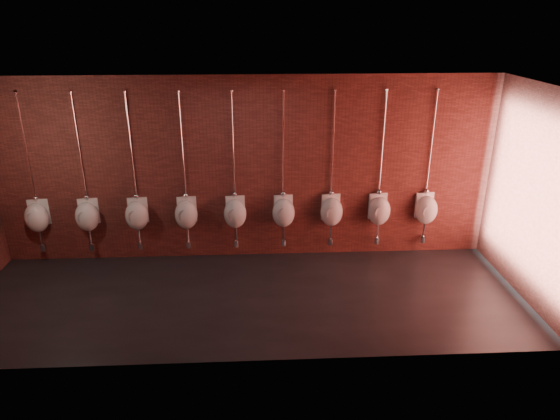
{
  "coord_description": "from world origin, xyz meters",
  "views": [
    {
      "loc": [
        0.15,
        -6.69,
        4.14
      ],
      "look_at": [
        0.54,
        0.9,
        1.1
      ],
      "focal_mm": 32.0,
      "sensor_mm": 36.0,
      "label": 1
    }
  ],
  "objects_px": {
    "urinal_5": "(284,212)",
    "urinal_4": "(235,213)",
    "urinal_0": "(37,216)",
    "urinal_6": "(332,211)",
    "urinal_3": "(186,214)",
    "urinal_1": "(87,216)",
    "urinal_2": "(137,215)",
    "urinal_8": "(426,209)",
    "urinal_7": "(379,210)"
  },
  "relations": [
    {
      "from": "urinal_5",
      "to": "urinal_4",
      "type": "bearing_deg",
      "value": 180.0
    },
    {
      "from": "urinal_0",
      "to": "urinal_6",
      "type": "relative_size",
      "value": 1.0
    },
    {
      "from": "urinal_6",
      "to": "urinal_3",
      "type": "bearing_deg",
      "value": 180.0
    },
    {
      "from": "urinal_1",
      "to": "urinal_2",
      "type": "distance_m",
      "value": 0.84
    },
    {
      "from": "urinal_6",
      "to": "urinal_1",
      "type": "bearing_deg",
      "value": 180.0
    },
    {
      "from": "urinal_3",
      "to": "urinal_4",
      "type": "relative_size",
      "value": 1.0
    },
    {
      "from": "urinal_1",
      "to": "urinal_3",
      "type": "distance_m",
      "value": 1.69
    },
    {
      "from": "urinal_1",
      "to": "urinal_3",
      "type": "relative_size",
      "value": 1.0
    },
    {
      "from": "urinal_1",
      "to": "urinal_6",
      "type": "height_order",
      "value": "same"
    },
    {
      "from": "urinal_8",
      "to": "urinal_2",
      "type": "bearing_deg",
      "value": 180.0
    },
    {
      "from": "urinal_3",
      "to": "urinal_8",
      "type": "distance_m",
      "value": 4.21
    },
    {
      "from": "urinal_8",
      "to": "urinal_6",
      "type": "bearing_deg",
      "value": 180.0
    },
    {
      "from": "urinal_3",
      "to": "urinal_8",
      "type": "relative_size",
      "value": 1.0
    },
    {
      "from": "urinal_6",
      "to": "urinal_8",
      "type": "height_order",
      "value": "same"
    },
    {
      "from": "urinal_2",
      "to": "urinal_3",
      "type": "bearing_deg",
      "value": 0.0
    },
    {
      "from": "urinal_0",
      "to": "urinal_8",
      "type": "xyz_separation_m",
      "value": [
        6.74,
        0.0,
        0.0
      ]
    },
    {
      "from": "urinal_4",
      "to": "urinal_6",
      "type": "distance_m",
      "value": 1.69
    },
    {
      "from": "urinal_3",
      "to": "urinal_6",
      "type": "bearing_deg",
      "value": 0.0
    },
    {
      "from": "urinal_3",
      "to": "urinal_5",
      "type": "xyz_separation_m",
      "value": [
        1.69,
        0.0,
        0.0
      ]
    },
    {
      "from": "urinal_4",
      "to": "urinal_8",
      "type": "bearing_deg",
      "value": 0.0
    },
    {
      "from": "urinal_0",
      "to": "urinal_7",
      "type": "xyz_separation_m",
      "value": [
        5.9,
        0.0,
        0.0
      ]
    },
    {
      "from": "urinal_0",
      "to": "urinal_1",
      "type": "bearing_deg",
      "value": 0.0
    },
    {
      "from": "urinal_1",
      "to": "urinal_5",
      "type": "distance_m",
      "value": 3.37
    },
    {
      "from": "urinal_2",
      "to": "urinal_0",
      "type": "bearing_deg",
      "value": 180.0
    },
    {
      "from": "urinal_0",
      "to": "urinal_7",
      "type": "relative_size",
      "value": 1.0
    },
    {
      "from": "urinal_1",
      "to": "urinal_6",
      "type": "bearing_deg",
      "value": 0.0
    },
    {
      "from": "urinal_0",
      "to": "urinal_6",
      "type": "height_order",
      "value": "same"
    },
    {
      "from": "urinal_5",
      "to": "urinal_7",
      "type": "xyz_separation_m",
      "value": [
        1.69,
        0.0,
        0.0
      ]
    },
    {
      "from": "urinal_1",
      "to": "urinal_7",
      "type": "relative_size",
      "value": 1.0
    },
    {
      "from": "urinal_4",
      "to": "urinal_1",
      "type": "bearing_deg",
      "value": 180.0
    },
    {
      "from": "urinal_3",
      "to": "urinal_4",
      "type": "height_order",
      "value": "same"
    },
    {
      "from": "urinal_1",
      "to": "urinal_0",
      "type": "bearing_deg",
      "value": 180.0
    },
    {
      "from": "urinal_4",
      "to": "urinal_6",
      "type": "xyz_separation_m",
      "value": [
        1.69,
        0.0,
        0.0
      ]
    },
    {
      "from": "urinal_2",
      "to": "urinal_5",
      "type": "height_order",
      "value": "same"
    },
    {
      "from": "urinal_4",
      "to": "urinal_7",
      "type": "distance_m",
      "value": 2.53
    },
    {
      "from": "urinal_4",
      "to": "urinal_8",
      "type": "distance_m",
      "value": 3.37
    },
    {
      "from": "urinal_0",
      "to": "urinal_2",
      "type": "distance_m",
      "value": 1.69
    },
    {
      "from": "urinal_4",
      "to": "urinal_5",
      "type": "distance_m",
      "value": 0.84
    },
    {
      "from": "urinal_3",
      "to": "urinal_4",
      "type": "bearing_deg",
      "value": 0.0
    },
    {
      "from": "urinal_7",
      "to": "urinal_2",
      "type": "bearing_deg",
      "value": 180.0
    },
    {
      "from": "urinal_4",
      "to": "urinal_8",
      "type": "relative_size",
      "value": 1.0
    },
    {
      "from": "urinal_5",
      "to": "urinal_7",
      "type": "distance_m",
      "value": 1.69
    },
    {
      "from": "urinal_4",
      "to": "urinal_5",
      "type": "height_order",
      "value": "same"
    },
    {
      "from": "urinal_4",
      "to": "urinal_6",
      "type": "bearing_deg",
      "value": 0.0
    },
    {
      "from": "urinal_3",
      "to": "urinal_7",
      "type": "xyz_separation_m",
      "value": [
        3.37,
        0.0,
        0.0
      ]
    },
    {
      "from": "urinal_6",
      "to": "urinal_8",
      "type": "relative_size",
      "value": 1.0
    },
    {
      "from": "urinal_1",
      "to": "urinal_6",
      "type": "relative_size",
      "value": 1.0
    },
    {
      "from": "urinal_7",
      "to": "urinal_8",
      "type": "distance_m",
      "value": 0.84
    },
    {
      "from": "urinal_1",
      "to": "urinal_7",
      "type": "xyz_separation_m",
      "value": [
        5.06,
        0.0,
        0.0
      ]
    },
    {
      "from": "urinal_7",
      "to": "urinal_0",
      "type": "bearing_deg",
      "value": 180.0
    }
  ]
}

